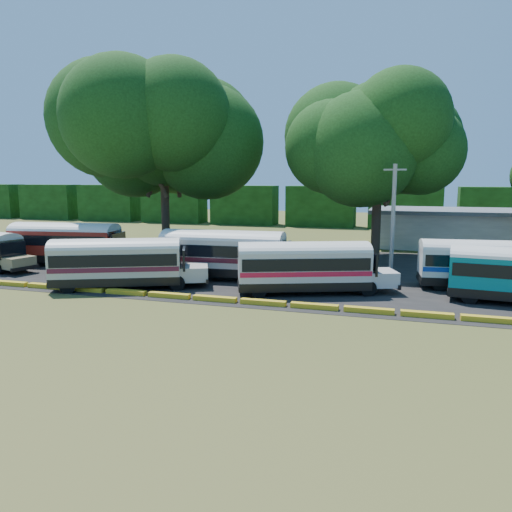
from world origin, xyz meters
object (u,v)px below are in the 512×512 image
(bus_red, at_px, (68,241))
(bus_white_red, at_px, (307,264))
(tree_west, at_px, (163,129))
(bus_cream_west, at_px, (120,260))

(bus_red, bearing_deg, bus_white_red, -19.10)
(bus_red, distance_m, bus_white_red, 21.50)
(tree_west, bearing_deg, bus_cream_west, -73.29)
(bus_cream_west, distance_m, bus_white_red, 12.28)
(bus_cream_west, bearing_deg, bus_red, 120.53)
(bus_cream_west, height_order, tree_west, tree_west)
(bus_white_red, relative_size, tree_west, 0.59)
(bus_red, xyz_separation_m, tree_west, (4.14, 9.60, 9.83))
(bus_cream_west, bearing_deg, tree_west, 83.17)
(bus_red, xyz_separation_m, bus_white_red, (21.06, -4.32, -0.18))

